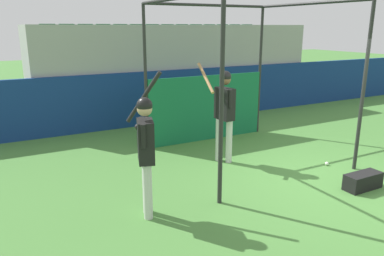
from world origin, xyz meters
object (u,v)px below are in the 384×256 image
object	(u,v)px
player_batter	(224,107)
equipment_bag	(363,181)
baseball	(327,164)
player_waiting	(146,146)

from	to	relation	value
player_batter	equipment_bag	distance (m)	2.86
equipment_bag	baseball	world-z (taller)	equipment_bag
player_waiting	equipment_bag	xyz separation A→B (m)	(3.62, -0.87, -0.94)
player_batter	player_waiting	bearing A→B (deg)	118.56
player_waiting	equipment_bag	distance (m)	3.84
player_batter	equipment_bag	world-z (taller)	player_batter
player_batter	player_waiting	xyz separation A→B (m)	(-2.22, -1.41, -0.07)
player_batter	baseball	xyz separation A→B (m)	(1.73, -1.19, -1.11)
player_waiting	player_batter	bearing A→B (deg)	-40.29
player_waiting	baseball	world-z (taller)	player_waiting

